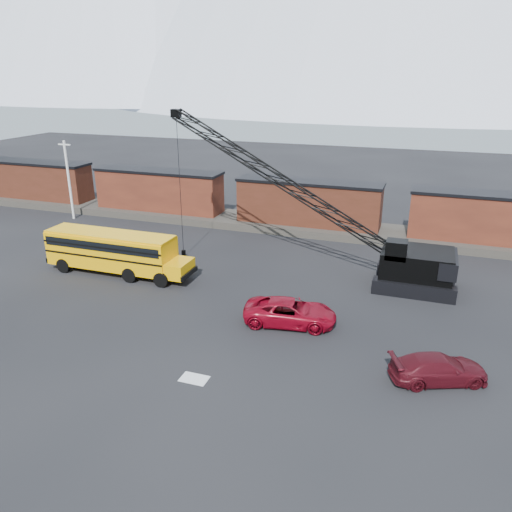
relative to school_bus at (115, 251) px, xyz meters
The scene contains 12 objects.
ground 13.07m from the school_bus, 30.86° to the right, with size 160.00×160.00×0.00m, color black.
gravel_berm 19.01m from the school_bus, 54.11° to the left, with size 120.00×5.00×0.70m, color #413D35.
boxcar_west_far 25.94m from the school_bus, 143.67° to the left, with size 13.70×3.10×4.17m.
boxcar_west_near 16.15m from the school_bus, 107.65° to the left, with size 13.70×3.10×4.17m.
boxcar_mid 18.98m from the school_bus, 54.11° to the left, with size 13.70×3.10×4.17m.
boxcar_east_near 31.18m from the school_bus, 29.53° to the left, with size 13.70×3.10×4.17m.
utility_pole 17.34m from the school_bus, 138.61° to the left, with size 1.40×0.24×8.00m.
snow_patch 15.85m from the school_bus, 42.50° to the right, with size 1.40×0.90×0.02m, color silver.
school_bus is the anchor object (origin of this frame).
red_pickup 15.01m from the school_bus, 13.28° to the right, with size 2.57×5.57×1.55m, color maroon.
maroon_suv 24.11m from the school_bus, 16.38° to the right, with size 1.95×4.79×1.39m, color #460C14.
crawler_crane 14.77m from the school_bus, 19.90° to the left, with size 21.53×4.20×11.99m.
Camera 1 is at (10.41, -23.04, 14.51)m, focal length 35.00 mm.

